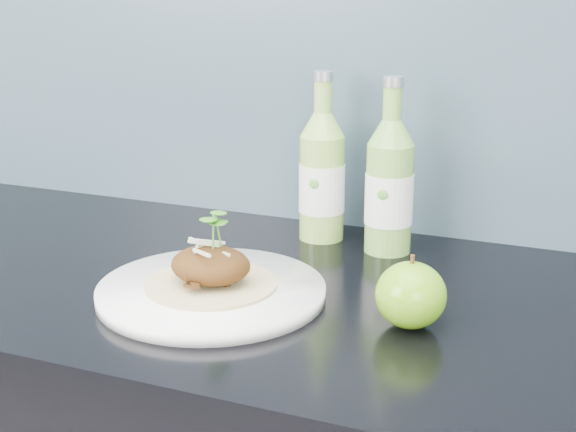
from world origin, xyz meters
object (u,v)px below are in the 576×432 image
(cider_bottle_left, at_px, (322,177))
(dinner_plate, at_px, (211,291))
(green_apple, at_px, (411,295))
(cider_bottle_right, at_px, (389,187))

(cider_bottle_left, bearing_deg, dinner_plate, -100.30)
(dinner_plate, relative_size, cider_bottle_left, 1.13)
(dinner_plate, xyz_separation_m, cider_bottle_left, (0.05, 0.28, 0.09))
(green_apple, xyz_separation_m, cider_bottle_right, (-0.10, 0.25, 0.06))
(dinner_plate, height_order, cider_bottle_right, cider_bottle_right)
(dinner_plate, xyz_separation_m, green_apple, (0.25, 0.01, 0.03))
(dinner_plate, bearing_deg, green_apple, 2.35)
(green_apple, height_order, cider_bottle_left, cider_bottle_left)
(dinner_plate, height_order, green_apple, green_apple)
(green_apple, relative_size, cider_bottle_left, 0.38)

